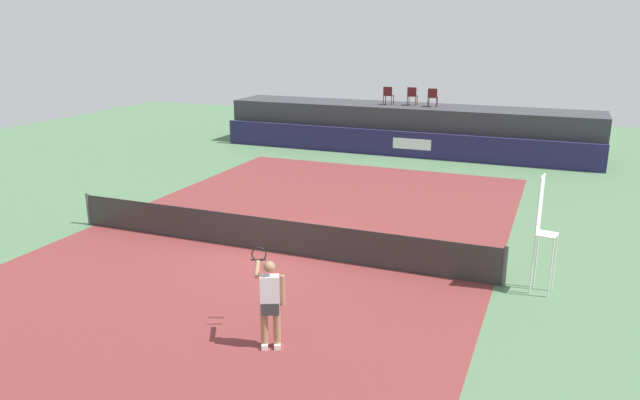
% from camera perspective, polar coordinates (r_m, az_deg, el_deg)
% --- Properties ---
extents(ground_plane, '(48.00, 48.00, 0.00)m').
position_cam_1_polar(ground_plane, '(19.19, -0.84, -1.88)').
color(ground_plane, '#4C704C').
extents(court_inner, '(12.00, 22.00, 0.00)m').
position_cam_1_polar(court_inner, '(16.63, -4.88, -4.83)').
color(court_inner, maroon).
rests_on(court_inner, ground).
extents(sponsor_wall, '(18.00, 0.22, 1.20)m').
position_cam_1_polar(sponsor_wall, '(28.72, 7.36, 5.29)').
color(sponsor_wall, '#231E4C').
rests_on(sponsor_wall, ground).
extents(spectator_platform, '(18.00, 2.80, 2.20)m').
position_cam_1_polar(spectator_platform, '(30.35, 8.27, 6.79)').
color(spectator_platform, '#38383D').
rests_on(spectator_platform, ground).
extents(spectator_chair_far_left, '(0.45, 0.45, 0.89)m').
position_cam_1_polar(spectator_chair_far_left, '(30.17, 6.47, 9.86)').
color(spectator_chair_far_left, '#561919').
rests_on(spectator_chair_far_left, spectator_platform).
extents(spectator_chair_left, '(0.46, 0.46, 0.89)m').
position_cam_1_polar(spectator_chair_left, '(30.06, 8.71, 9.75)').
color(spectator_chair_left, '#561919').
rests_on(spectator_chair_left, spectator_platform).
extents(spectator_chair_center, '(0.47, 0.47, 0.89)m').
position_cam_1_polar(spectator_chair_center, '(29.66, 10.60, 9.58)').
color(spectator_chair_center, '#561919').
rests_on(spectator_chair_center, spectator_platform).
extents(umpire_chair, '(0.50, 0.50, 2.76)m').
position_cam_1_polar(umpire_chair, '(14.49, 20.27, -2.35)').
color(umpire_chair, white).
rests_on(umpire_chair, ground).
extents(tennis_net, '(12.40, 0.02, 0.95)m').
position_cam_1_polar(tennis_net, '(16.47, -4.92, -3.29)').
color(tennis_net, '#2D2D2D').
rests_on(tennis_net, ground).
extents(net_post_near, '(0.10, 0.10, 1.00)m').
position_cam_1_polar(net_post_near, '(19.94, -21.03, -0.79)').
color(net_post_near, '#4C4C51').
rests_on(net_post_near, ground).
extents(net_post_far, '(0.10, 0.10, 1.00)m').
position_cam_1_polar(net_post_far, '(14.87, 17.06, -6.05)').
color(net_post_far, '#4C4C51').
rests_on(net_post_far, ground).
extents(tennis_player, '(1.04, 1.06, 1.77)m').
position_cam_1_polar(tennis_player, '(11.53, -4.76, -9.46)').
color(tennis_player, white).
rests_on(tennis_player, court_inner).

